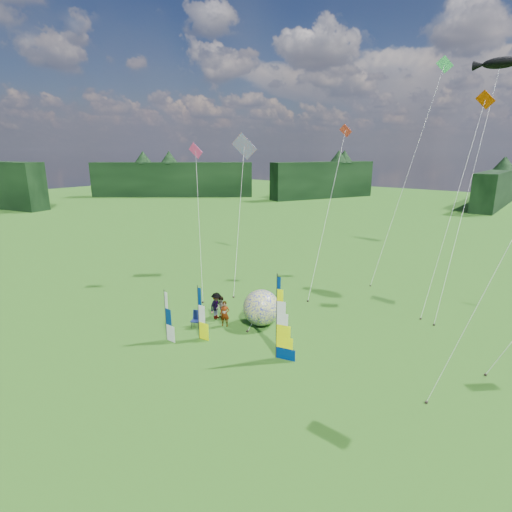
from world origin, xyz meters
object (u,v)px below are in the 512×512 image
Objects in this scene: feather_banner_main at (277,318)px; camp_chair at (196,320)px; side_banner_left at (199,313)px; spectator_b at (221,308)px; side_banner_far at (166,316)px; spectator_d at (259,309)px; bol_inflatable at (261,308)px; spectator_c at (216,306)px; spectator_a at (225,314)px; kite_whale at (472,171)px.

feather_banner_main reaches higher than camp_chair.
spectator_b is at bearing 101.20° from side_banner_left.
feather_banner_main is 7.06m from side_banner_far.
spectator_d is at bearing 125.59° from feather_banner_main.
bol_inflatable reaches higher than spectator_c.
side_banner_far is 1.81× the size of spectator_a.
kite_whale is at bearing 29.72° from camp_chair.
kite_whale reaches higher than feather_banner_main.
feather_banner_main is 1.98× the size of bol_inflatable.
spectator_d is at bearing 66.22° from spectator_b.
kite_whale reaches higher than side_banner_left.
spectator_d is at bearing 63.24° from side_banner_far.
spectator_a is at bearing -136.03° from bol_inflatable.
spectator_a is 0.09× the size of kite_whale.
side_banner_left is 1.93× the size of spectator_a.
side_banner_far is at bearing -60.20° from spectator_b.
side_banner_left is 1.38× the size of bol_inflatable.
kite_whale is at bearing 87.93° from spectator_b.
bol_inflatable is at bearing 59.52° from side_banner_left.
side_banner_left reaches higher than spectator_a.
spectator_c is (0.19, 4.24, -0.64)m from side_banner_far.
spectator_a is at bearing 152.29° from feather_banner_main.
camp_chair is at bearing -63.85° from spectator_b.
side_banner_far is (-6.59, -2.41, -0.83)m from feather_banner_main.
bol_inflatable is at bearing -127.44° from kite_whale.
side_banner_far is at bearing -120.95° from bol_inflatable.
camp_chair is at bearing -130.01° from kite_whale.
spectator_c is (-1.25, 2.86, -0.74)m from side_banner_left.
side_banner_left is at bearing -36.15° from spectator_b.
bol_inflatable is at bearing 15.77° from spectator_a.
kite_whale is (12.08, 16.82, 9.34)m from camp_chair.
bol_inflatable is 2.46m from spectator_a.
spectator_b is 0.36m from spectator_c.
kite_whale reaches higher than spectator_b.
spectator_b is 0.08× the size of kite_whale.
spectator_a is (1.48, 3.69, -0.71)m from side_banner_far.
kite_whale reaches higher than spectator_a.
bol_inflatable is (-3.36, 2.98, -1.19)m from feather_banner_main.
feather_banner_main is at bearing 19.50° from side_banner_far.
kite_whale reaches higher than side_banner_far.
side_banner_far is (-1.44, -1.39, -0.10)m from side_banner_left.
kite_whale is (9.42, 13.47, 9.03)m from spectator_d.
spectator_c is at bearing 128.83° from spectator_a.
spectator_b is 0.87× the size of spectator_c.
spectator_b is 20.95m from kite_whale.
spectator_a is 20.88m from kite_whale.
side_banner_far is 6.29m from bol_inflatable.
side_banner_left is 4.58m from spectator_d.
bol_inflatable is 1.38× the size of spectator_d.
spectator_d is 18.75m from kite_whale.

